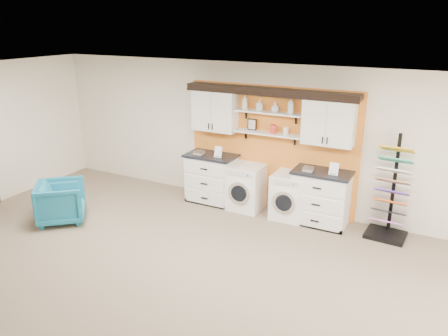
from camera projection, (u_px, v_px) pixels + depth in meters
The scene contains 22 objects.
floor at pixel (149, 317), 5.48m from camera, with size 10.00×10.00×0.00m, color #86705A.
ceiling at pixel (135, 95), 4.58m from camera, with size 10.00×10.00×0.00m, color white.
wall_back at pixel (272, 138), 8.39m from camera, with size 10.00×10.00×0.00m, color silver.
accent_panel at pixel (271, 148), 8.42m from camera, with size 3.40×0.07×2.40m, color orange.
upper_cabinet_left at pixel (215, 110), 8.56m from camera, with size 0.90×0.35×0.84m.
upper_cabinet_right at pixel (329, 121), 7.57m from camera, with size 0.90×0.35×0.84m.
shelf_lower at pixel (268, 133), 8.18m from camera, with size 1.32×0.28×0.03m, color white.
shelf_upper at pixel (269, 112), 8.05m from camera, with size 1.32×0.28×0.03m, color white.
crown_molding at pixel (270, 91), 7.93m from camera, with size 3.30×0.41×0.13m.
picture_frame at pixel (252, 124), 8.33m from camera, with size 0.18×0.02×0.22m.
canister_red at pixel (273, 129), 8.11m from camera, with size 0.11×0.11×0.16m, color red.
canister_cream at pixel (286, 131), 8.00m from camera, with size 0.10×0.10×0.14m, color silver.
base_cabinet_left at pixel (212, 178), 8.87m from camera, with size 1.02×0.66×1.00m.
base_cabinet_right at pixel (321, 198), 7.88m from camera, with size 1.03×0.66×1.01m.
washer at pixel (246, 187), 8.54m from camera, with size 0.64×0.71×0.89m.
dryer at pixel (290, 196), 8.15m from camera, with size 0.62×0.71×0.86m.
sample_rack at pixel (389, 206), 7.38m from camera, with size 0.69×0.58×1.79m.
armchair at pixel (61, 202), 8.02m from camera, with size 0.80×0.83×0.75m, color #156886.
soap_bottle_a at pixel (245, 102), 8.21m from camera, with size 0.11×0.11×0.28m, color silver.
soap_bottle_b at pixel (259, 105), 8.10m from camera, with size 0.09×0.09×0.21m, color silver.
soap_bottle_c at pixel (275, 107), 7.96m from camera, with size 0.14×0.14×0.18m, color silver.
soap_bottle_d at pixel (291, 105), 7.81m from camera, with size 0.12×0.12×0.30m, color silver.
Camera 1 is at (2.96, -3.63, 3.54)m, focal length 35.00 mm.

